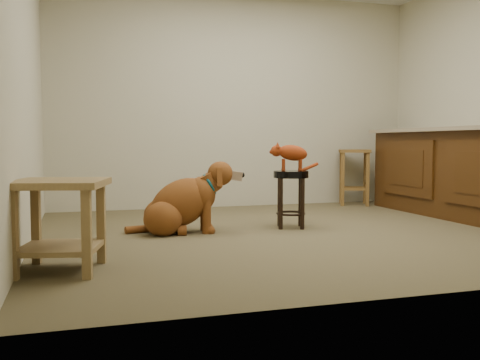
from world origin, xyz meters
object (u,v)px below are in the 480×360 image
object	(u,v)px
tabby_kitten	(290,154)
side_table	(59,211)
wood_stool	(354,176)
golden_retriever	(182,204)
padded_stool	(291,187)

from	to	relation	value
tabby_kitten	side_table	bearing A→B (deg)	-131.61
wood_stool	golden_retriever	world-z (taller)	wood_stool
padded_stool	wood_stool	size ratio (longest dim) A/B	0.75
golden_retriever	tabby_kitten	xyz separation A→B (m)	(1.00, -0.02, 0.43)
side_table	tabby_kitten	world-z (taller)	tabby_kitten
side_table	golden_retriever	xyz separation A→B (m)	(0.97, 1.17, -0.12)
wood_stool	golden_retriever	xyz separation A→B (m)	(-2.47, -1.44, -0.11)
wood_stool	side_table	size ratio (longest dim) A/B	1.08
golden_retriever	tabby_kitten	distance (m)	1.09
wood_stool	tabby_kitten	world-z (taller)	tabby_kitten
golden_retriever	tabby_kitten	world-z (taller)	tabby_kitten
padded_stool	side_table	bearing A→B (deg)	-150.02
padded_stool	golden_retriever	xyz separation A→B (m)	(-1.01, 0.02, -0.13)
golden_retriever	padded_stool	bearing A→B (deg)	6.26
padded_stool	tabby_kitten	distance (m)	0.31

